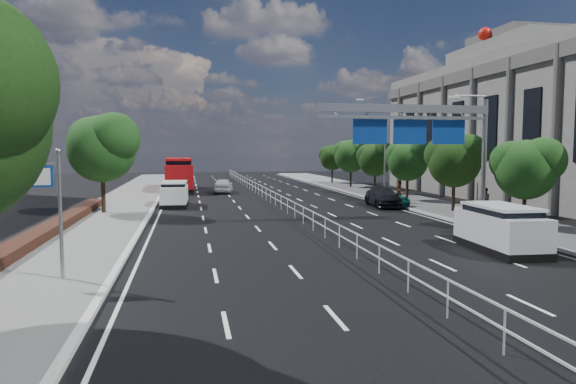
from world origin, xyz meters
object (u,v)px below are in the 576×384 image
object	(u,v)px
red_bus	(178,174)
near_car_dark	(177,176)
near_car_silver	(223,186)
pedestrian_a	(399,192)
pedestrian_b	(485,200)
white_minivan	(175,194)
silver_minivan	(501,228)
overhead_gantry	(423,126)
toilet_sign	(44,192)
parked_car_dark	(383,197)
parked_car_teal	(388,198)

from	to	relation	value
red_bus	near_car_dark	world-z (taller)	red_bus
near_car_silver	pedestrian_a	bearing A→B (deg)	140.87
pedestrian_b	white_minivan	bearing A→B (deg)	-5.59
silver_minivan	red_bus	bearing A→B (deg)	114.77
silver_minivan	pedestrian_b	xyz separation A→B (m)	(6.56, 11.70, -0.03)
near_car_silver	overhead_gantry	bearing A→B (deg)	120.19
toilet_sign	parked_car_dark	xyz separation A→B (m)	(18.89, 19.00, -2.24)
silver_minivan	parked_car_teal	size ratio (longest dim) A/B	1.10
toilet_sign	white_minivan	distance (m)	22.44
red_bus	silver_minivan	distance (m)	38.18
silver_minivan	parked_car_dark	bearing A→B (deg)	88.44
red_bus	pedestrian_a	world-z (taller)	red_bus
toilet_sign	near_car_silver	xyz separation A→B (m)	(7.84, 33.35, -2.21)
near_car_dark	parked_car_dark	world-z (taller)	near_car_dark
parked_car_dark	toilet_sign	bearing A→B (deg)	-129.81
near_car_silver	pedestrian_b	world-z (taller)	pedestrian_b
white_minivan	near_car_dark	distance (m)	29.49
red_bus	near_car_dark	distance (m)	14.10
near_car_silver	parked_car_dark	xyz separation A→B (m)	(11.05, -14.35, -0.02)
near_car_dark	silver_minivan	xyz separation A→B (m)	(14.50, -49.57, 0.13)
overhead_gantry	parked_car_teal	size ratio (longest dim) A/B	2.32
near_car_silver	near_car_dark	bearing A→B (deg)	-67.73
near_car_dark	silver_minivan	size ratio (longest dim) A/B	1.04
red_bus	white_minivan	bearing A→B (deg)	-91.70
toilet_sign	silver_minivan	bearing A→B (deg)	6.54
toilet_sign	parked_car_teal	distance (m)	27.11
pedestrian_a	parked_car_dark	bearing A→B (deg)	-10.89
silver_minivan	parked_car_dark	world-z (taller)	silver_minivan
white_minivan	red_bus	distance (m)	15.44
near_car_silver	silver_minivan	bearing A→B (deg)	114.32
parked_car_teal	pedestrian_b	size ratio (longest dim) A/B	2.78
toilet_sign	parked_car_dark	distance (m)	26.88
parked_car_teal	near_car_dark	bearing A→B (deg)	113.93
toilet_sign	white_minivan	xyz separation A→B (m)	(3.44, 22.09, -2.01)
white_minivan	silver_minivan	xyz separation A→B (m)	(14.02, -20.09, 0.03)
near_car_dark	parked_car_teal	bearing A→B (deg)	109.27
overhead_gantry	silver_minivan	world-z (taller)	overhead_gantry
overhead_gantry	red_bus	bearing A→B (deg)	117.41
white_minivan	pedestrian_b	size ratio (longest dim) A/B	2.79
overhead_gantry	near_car_dark	distance (m)	44.32
red_bus	pedestrian_b	world-z (taller)	red_bus
toilet_sign	overhead_gantry	world-z (taller)	overhead_gantry
red_bus	near_car_dark	xyz separation A→B (m)	(-0.50, 14.06, -0.93)
white_minivan	near_car_silver	world-z (taller)	white_minivan
toilet_sign	silver_minivan	world-z (taller)	toilet_sign
pedestrian_a	pedestrian_b	world-z (taller)	pedestrian_a
near_car_dark	parked_car_teal	world-z (taller)	near_car_dark
near_car_dark	near_car_silver	bearing A→B (deg)	97.74
parked_car_dark	near_car_silver	bearing A→B (deg)	132.60
overhead_gantry	near_car_silver	world-z (taller)	overhead_gantry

